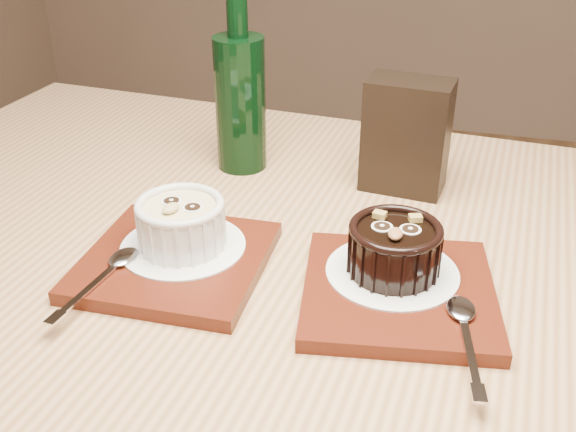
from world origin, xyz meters
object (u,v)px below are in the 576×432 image
at_px(ramekin_white, 181,222).
at_px(ramekin_dark, 394,246).
at_px(tray_right, 398,292).
at_px(table, 296,323).
at_px(green_bottle, 240,98).
at_px(condiment_stand, 406,136).
at_px(tray_left, 175,261).

xyz_separation_m(ramekin_white, ramekin_dark, (0.22, 0.01, -0.00)).
relative_size(tray_right, ramekin_dark, 1.99).
xyz_separation_m(table, ramekin_white, (-0.11, -0.04, 0.14)).
distance_m(ramekin_white, ramekin_dark, 0.22).
bearing_deg(table, ramekin_dark, -15.22).
bearing_deg(ramekin_white, tray_right, 12.39).
bearing_deg(tray_right, ramekin_dark, 114.15).
height_order(table, tray_right, tray_right).
height_order(table, ramekin_white, ramekin_white).
height_order(ramekin_white, green_bottle, green_bottle).
bearing_deg(ramekin_dark, table, 161.12).
relative_size(table, condiment_stand, 8.99).
height_order(tray_right, ramekin_dark, ramekin_dark).
distance_m(table, ramekin_dark, 0.17).
distance_m(tray_left, ramekin_white, 0.04).
bearing_deg(tray_right, green_bottle, 134.04).
xyz_separation_m(table, ramekin_dark, (0.10, -0.03, 0.14)).
relative_size(tray_left, green_bottle, 0.74).
relative_size(condiment_stand, green_bottle, 0.57).
xyz_separation_m(condiment_stand, green_bottle, (-0.22, 0.01, 0.02)).
bearing_deg(tray_right, ramekin_white, 176.96).
relative_size(tray_left, ramekin_white, 1.98).
height_order(ramekin_white, condiment_stand, condiment_stand).
xyz_separation_m(table, tray_left, (-0.11, -0.05, 0.10)).
distance_m(tray_left, green_bottle, 0.27).
height_order(table, green_bottle, green_bottle).
bearing_deg(table, tray_left, -154.51).
relative_size(table, tray_right, 6.99).
bearing_deg(tray_right, tray_left, -178.70).
relative_size(table, ramekin_dark, 13.95).
distance_m(ramekin_dark, green_bottle, 0.33).
bearing_deg(green_bottle, tray_left, -87.42).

